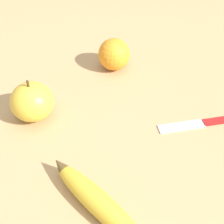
# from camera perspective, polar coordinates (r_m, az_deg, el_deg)

# --- Properties ---
(ground_plane) EXTENTS (3.00, 3.00, 0.00)m
(ground_plane) POSITION_cam_1_polar(r_m,az_deg,el_deg) (0.57, -2.13, -5.82)
(ground_plane) COLOR tan
(banana) EXTENTS (0.19, 0.11, 0.04)m
(banana) POSITION_cam_1_polar(r_m,az_deg,el_deg) (0.48, -2.70, -16.04)
(banana) COLOR gold
(banana) RESTS_ON ground_plane
(orange) EXTENTS (0.07, 0.07, 0.07)m
(orange) POSITION_cam_1_polar(r_m,az_deg,el_deg) (0.72, 0.38, 10.49)
(orange) COLOR orange
(orange) RESTS_ON ground_plane
(apple) EXTENTS (0.08, 0.08, 0.09)m
(apple) POSITION_cam_1_polar(r_m,az_deg,el_deg) (0.61, -14.39, 1.85)
(apple) COLOR gold
(apple) RESTS_ON ground_plane
(paring_knife) EXTENTS (0.04, 0.16, 0.01)m
(paring_knife) POSITION_cam_1_polar(r_m,az_deg,el_deg) (0.62, 16.14, -1.89)
(paring_knife) COLOR silver
(paring_knife) RESTS_ON ground_plane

